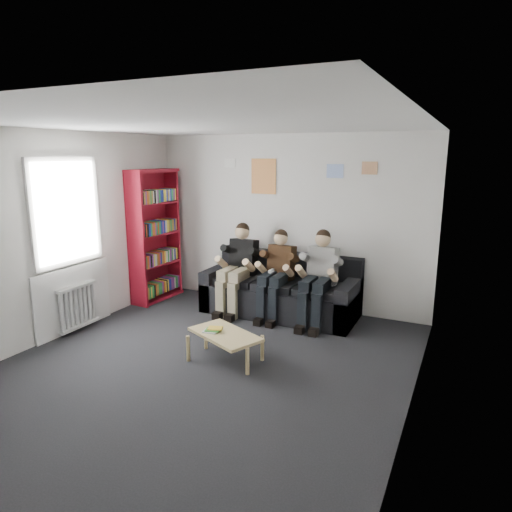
# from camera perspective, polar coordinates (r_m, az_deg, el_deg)

# --- Properties ---
(room_shell) EXTENTS (5.00, 5.00, 5.00)m
(room_shell) POSITION_cam_1_polar(r_m,az_deg,el_deg) (5.00, -6.87, 0.49)
(room_shell) COLOR black
(room_shell) RESTS_ON ground
(sofa) EXTENTS (2.31, 0.95, 0.89)m
(sofa) POSITION_cam_1_polar(r_m,az_deg,el_deg) (6.99, 3.15, -4.62)
(sofa) COLOR black
(sofa) RESTS_ON ground
(bookshelf) EXTENTS (0.32, 0.97, 2.16)m
(bookshelf) POSITION_cam_1_polar(r_m,az_deg,el_deg) (7.70, -12.45, 2.50)
(bookshelf) COLOR maroon
(bookshelf) RESTS_ON ground
(coffee_table) EXTENTS (0.87, 0.48, 0.35)m
(coffee_table) POSITION_cam_1_polar(r_m,az_deg,el_deg) (5.43, -3.89, -9.99)
(coffee_table) COLOR tan
(coffee_table) RESTS_ON ground
(game_cases) EXTENTS (0.20, 0.18, 0.04)m
(game_cases) POSITION_cam_1_polar(r_m,az_deg,el_deg) (5.47, -5.43, -9.16)
(game_cases) COLOR silver
(game_cases) RESTS_ON coffee_table
(person_left) EXTENTS (0.41, 0.87, 1.36)m
(person_left) POSITION_cam_1_polar(r_m,az_deg,el_deg) (6.98, -2.37, -1.56)
(person_left) COLOR black
(person_left) RESTS_ON sofa
(person_middle) EXTENTS (0.38, 0.82, 1.31)m
(person_middle) POSITION_cam_1_polar(r_m,az_deg,el_deg) (6.72, 2.52, -2.31)
(person_middle) COLOR #492C18
(person_middle) RESTS_ON sofa
(person_right) EXTENTS (0.40, 0.86, 1.35)m
(person_right) POSITION_cam_1_polar(r_m,az_deg,el_deg) (6.49, 7.75, -2.79)
(person_right) COLOR white
(person_right) RESTS_ON sofa
(radiator) EXTENTS (0.10, 0.64, 0.60)m
(radiator) POSITION_cam_1_polar(r_m,az_deg,el_deg) (6.76, -21.35, -5.85)
(radiator) COLOR silver
(radiator) RESTS_ON ground
(window) EXTENTS (0.05, 1.30, 2.36)m
(window) POSITION_cam_1_polar(r_m,az_deg,el_deg) (6.64, -22.25, -0.18)
(window) COLOR white
(window) RESTS_ON room_shell
(poster_large) EXTENTS (0.42, 0.01, 0.55)m
(poster_large) POSITION_cam_1_polar(r_m,az_deg,el_deg) (7.28, 0.96, 9.92)
(poster_large) COLOR #E5CF50
(poster_large) RESTS_ON room_shell
(poster_blue) EXTENTS (0.25, 0.01, 0.20)m
(poster_blue) POSITION_cam_1_polar(r_m,az_deg,el_deg) (6.87, 9.85, 10.42)
(poster_blue) COLOR #457EEB
(poster_blue) RESTS_ON room_shell
(poster_pink) EXTENTS (0.22, 0.01, 0.18)m
(poster_pink) POSITION_cam_1_polar(r_m,az_deg,el_deg) (6.75, 14.02, 10.62)
(poster_pink) COLOR #C03C79
(poster_pink) RESTS_ON room_shell
(poster_sign) EXTENTS (0.20, 0.01, 0.14)m
(poster_sign) POSITION_cam_1_polar(r_m,az_deg,el_deg) (7.54, -3.27, 11.52)
(poster_sign) COLOR white
(poster_sign) RESTS_ON room_shell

